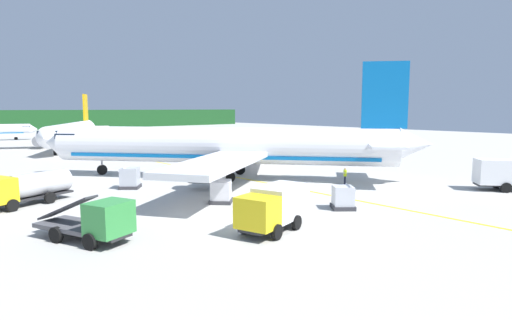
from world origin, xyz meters
TOP-DOWN VIEW (x-y plane):
  - ground at (0.00, 48.00)m, footprint 240.00×320.00m
  - airliner_foreground at (9.79, 15.22)m, footprint 29.96×34.48m
  - airliner_mid_apron at (9.34, 61.47)m, footprint 27.79×32.77m
  - service_truck_fuel at (-9.29, 15.49)m, footprint 6.90×4.15m
  - service_truck_baggage at (0.08, -2.06)m, footprint 5.81×3.59m
  - service_truck_catering at (24.75, -7.21)m, footprint 5.62×6.10m
  - service_truck_pushback at (-8.89, 2.75)m, footprint 4.15×6.47m
  - cargo_container_near at (7.74, -1.48)m, footprint 2.29×2.29m
  - cargo_container_mid at (2.23, 6.13)m, footprint 2.39×2.39m
  - cargo_container_far at (-0.43, 16.65)m, footprint 2.48×2.48m
  - crew_marshaller at (16.13, 4.61)m, footprint 0.46×0.51m
  - crew_loader_left at (3.91, 0.27)m, footprint 0.61×0.35m
  - apron_guide_line at (10.92, 10.66)m, footprint 0.30×60.00m

SIDE VIEW (x-z plane):
  - ground at x=0.00m, z-range -0.20..0.00m
  - apron_guide_line at x=10.92m, z-range 0.00..0.01m
  - cargo_container_near at x=7.74m, z-range -0.05..1.77m
  - cargo_container_mid at x=2.23m, z-range -0.05..1.81m
  - cargo_container_far at x=-0.43m, z-range -0.06..1.99m
  - crew_marshaller at x=16.13m, z-range 0.15..1.79m
  - crew_loader_left at x=3.91m, z-range 0.15..1.86m
  - service_truck_pushback at x=-8.89m, z-range -0.12..2.48m
  - service_truck_fuel at x=-9.29m, z-range 0.20..2.60m
  - service_truck_baggage at x=0.08m, z-range 0.17..2.80m
  - service_truck_catering at x=24.75m, z-range 0.16..2.98m
  - airliner_mid_apron at x=9.34m, z-range -2.23..8.13m
  - airliner_foreground at x=9.79m, z-range -2.56..9.34m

